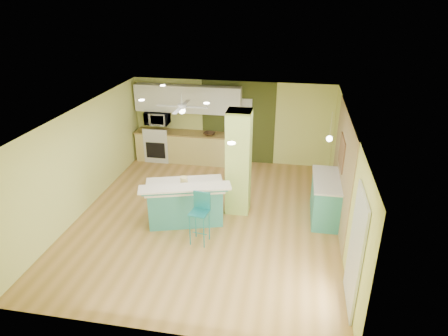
{
  "coord_description": "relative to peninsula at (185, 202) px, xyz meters",
  "views": [
    {
      "loc": [
        1.83,
        -7.91,
        4.93
      ],
      "look_at": [
        0.32,
        0.4,
        1.13
      ],
      "focal_mm": 32.0,
      "sensor_mm": 36.0,
      "label": 1
    }
  ],
  "objects": [
    {
      "name": "side_counter",
      "position": [
        3.16,
        0.73,
        0.01
      ],
      "size": [
        0.65,
        1.53,
        0.99
      ],
      "color": "teal",
      "rests_on": "floor"
    },
    {
      "name": "olive_accent",
      "position": [
        0.66,
        3.69,
        0.76
      ],
      "size": [
        2.2,
        0.02,
        2.5
      ],
      "primitive_type": "cube",
      "color": "#3F471C",
      "rests_on": "floor"
    },
    {
      "name": "wood_panel",
      "position": [
        3.45,
        0.8,
        0.76
      ],
      "size": [
        0.02,
        3.4,
        2.5
      ],
      "primitive_type": "cube",
      "color": "#977C56",
      "rests_on": "floor"
    },
    {
      "name": "kitchen_run",
      "position": [
        -0.84,
        3.4,
        -0.02
      ],
      "size": [
        3.25,
        0.63,
        0.94
      ],
      "color": "#DBC572",
      "rests_on": "floor"
    },
    {
      "name": "canister",
      "position": [
        -0.01,
        0.01,
        0.53
      ],
      "size": [
        0.17,
        0.17,
        0.19
      ],
      "primitive_type": "cylinder",
      "color": "yellow",
      "rests_on": "peninsula"
    },
    {
      "name": "microwave",
      "position": [
        -1.79,
        3.4,
        0.86
      ],
      "size": [
        0.7,
        0.48,
        0.39
      ],
      "primitive_type": "imported",
      "color": "white",
      "rests_on": "wall_back"
    },
    {
      "name": "wall_front",
      "position": [
        0.46,
        -3.3,
        0.76
      ],
      "size": [
        6.0,
        0.01,
        2.5
      ],
      "primitive_type": "cube",
      "color": "#DFE67B",
      "rests_on": "floor"
    },
    {
      "name": "peninsula",
      "position": [
        0.0,
        0.0,
        0.0
      ],
      "size": [
        2.09,
        1.55,
        1.06
      ],
      "rotation": [
        0.0,
        0.0,
        0.3
      ],
      "color": "teal",
      "rests_on": "floor"
    },
    {
      "name": "upper_cabinets",
      "position": [
        -0.84,
        3.52,
        1.46
      ],
      "size": [
        3.2,
        0.34,
        0.8
      ],
      "primitive_type": "cube",
      "color": "white",
      "rests_on": "wall_back"
    },
    {
      "name": "floor",
      "position": [
        0.46,
        0.2,
        -0.49
      ],
      "size": [
        6.0,
        7.0,
        0.01
      ],
      "primitive_type": "cube",
      "color": "#A77A3A",
      "rests_on": "ground"
    },
    {
      "name": "wall_back",
      "position": [
        0.46,
        3.71,
        0.76
      ],
      "size": [
        6.0,
        0.01,
        2.5
      ],
      "primitive_type": "cube",
      "color": "#DFE67B",
      "rests_on": "floor"
    },
    {
      "name": "stove",
      "position": [
        -1.79,
        3.39,
        -0.03
      ],
      "size": [
        0.76,
        0.66,
        1.08
      ],
      "color": "silver",
      "rests_on": "floor"
    },
    {
      "name": "interior_door",
      "position": [
        0.66,
        3.66,
        0.51
      ],
      "size": [
        0.82,
        0.05,
        2.0
      ],
      "primitive_type": "cube",
      "color": "silver",
      "rests_on": "floor"
    },
    {
      "name": "french_door",
      "position": [
        3.43,
        -2.1,
        0.56
      ],
      "size": [
        0.04,
        1.08,
        2.1
      ],
      "primitive_type": "cube",
      "color": "silver",
      "rests_on": "floor"
    },
    {
      "name": "wall_left",
      "position": [
        -2.54,
        0.2,
        0.76
      ],
      "size": [
        0.01,
        7.0,
        2.5
      ],
      "primitive_type": "cube",
      "color": "#DFE67B",
      "rests_on": "floor"
    },
    {
      "name": "pendant_lamp",
      "position": [
        3.11,
        0.95,
        1.4
      ],
      "size": [
        0.14,
        0.14,
        0.69
      ],
      "color": "silver",
      "rests_on": "ceiling"
    },
    {
      "name": "ceiling_fan",
      "position": [
        -0.64,
        2.2,
        1.59
      ],
      "size": [
        1.41,
        1.41,
        0.61
      ],
      "color": "silver",
      "rests_on": "ceiling"
    },
    {
      "name": "column",
      "position": [
        1.11,
        0.7,
        0.76
      ],
      "size": [
        0.55,
        0.55,
        2.5
      ],
      "primitive_type": "cube",
      "color": "#ACC65C",
      "rests_on": "floor"
    },
    {
      "name": "ceiling",
      "position": [
        0.46,
        0.2,
        2.02
      ],
      "size": [
        6.0,
        7.0,
        0.01
      ],
      "primitive_type": "cube",
      "color": "white",
      "rests_on": "wall_back"
    },
    {
      "name": "wall_decor",
      "position": [
        3.43,
        1.0,
        1.06
      ],
      "size": [
        0.03,
        0.9,
        0.7
      ],
      "primitive_type": "cube",
      "color": "brown",
      "rests_on": "wood_panel"
    },
    {
      "name": "bar_stool",
      "position": [
        0.53,
        -0.73,
        0.26
      ],
      "size": [
        0.42,
        0.42,
        1.12
      ],
      "rotation": [
        0.0,
        0.0,
        -0.15
      ],
      "color": "teal",
      "rests_on": "floor"
    },
    {
      "name": "fruit_bowl",
      "position": [
        -0.15,
        3.31,
        0.49
      ],
      "size": [
        0.41,
        0.41,
        0.08
      ],
      "primitive_type": "imported",
      "rotation": [
        0.0,
        0.0,
        -0.26
      ],
      "color": "#3B2718",
      "rests_on": "kitchen_run"
    },
    {
      "name": "wall_right",
      "position": [
        3.47,
        0.2,
        0.76
      ],
      "size": [
        0.01,
        7.0,
        2.5
      ],
      "primitive_type": "cube",
      "color": "#DFE67B",
      "rests_on": "floor"
    }
  ]
}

